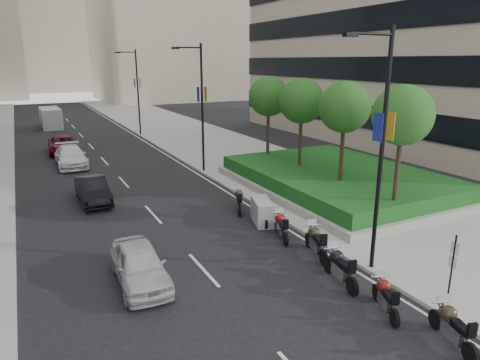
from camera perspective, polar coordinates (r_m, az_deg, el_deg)
ground at (r=14.64m, az=7.10°, el=-16.98°), size 160.00×160.00×0.00m
sidewalk_right at (r=43.90m, az=-5.17°, el=5.36°), size 10.00×100.00×0.15m
lane_edge at (r=42.26m, az=-11.85°, el=4.59°), size 0.12×100.00×0.01m
lane_centre at (r=41.24m, az=-18.83°, el=3.82°), size 0.12×100.00×0.01m
building_cream_right at (r=95.22m, az=-9.85°, el=21.54°), size 28.00×24.00×36.00m
building_cream_centre at (r=130.89m, az=-24.47°, el=19.21°), size 30.00×24.00×38.00m
planter at (r=27.44m, az=12.78°, el=-0.64°), size 10.00×14.00×0.40m
hedge at (r=27.28m, az=12.86°, el=0.57°), size 9.40×13.40×0.80m
tree_0 at (r=21.17m, az=20.88°, el=8.02°), size 2.80×2.80×6.30m
tree_1 at (r=24.02m, az=13.79°, el=9.38°), size 2.80×2.80×6.30m
tree_2 at (r=27.16m, az=8.23°, el=10.34°), size 2.80×2.80×6.30m
tree_3 at (r=30.50m, az=3.83°, el=11.03°), size 2.80×2.80×6.30m
lamp_post_0 at (r=16.05m, az=18.08°, el=4.84°), size 2.34×0.45×9.00m
lamp_post_1 at (r=30.39m, az=-5.35°, el=10.30°), size 2.34×0.45×9.00m
lamp_post_2 at (r=47.53m, az=-13.67°, el=11.84°), size 2.34×0.45×9.00m
parking_sign at (r=15.76m, az=26.46°, el=-10.09°), size 0.06×0.32×2.50m
motorcycle_0 at (r=14.18m, az=26.46°, el=-17.07°), size 0.92×2.11×1.09m
motorcycle_1 at (r=14.97m, az=18.82°, el=-14.51°), size 1.01×1.94×1.03m
motorcycle_2 at (r=16.24m, az=13.15°, el=-11.24°), size 0.79×2.35×1.18m
motorcycle_3 at (r=18.19m, az=10.08°, el=-8.05°), size 0.93×2.30×1.17m
motorcycle_4 at (r=19.69m, az=5.55°, el=-6.14°), size 0.94×2.09×1.08m
motorcycle_5 at (r=21.38m, az=2.95°, el=-4.24°), size 1.36×2.12×1.20m
motorcycle_6 at (r=23.07m, az=-0.13°, el=-2.73°), size 1.10×2.07×1.11m
car_a at (r=16.21m, az=-13.25°, el=-10.94°), size 1.89×4.30×1.44m
car_b at (r=25.85m, az=-19.04°, el=-1.30°), size 1.55×4.33×1.42m
car_c at (r=35.39m, az=-21.63°, el=2.96°), size 2.18×5.28×1.53m
car_d at (r=40.84m, az=-22.54°, el=4.37°), size 2.62×5.27×1.43m
delivery_van at (r=56.62m, az=-23.88°, el=7.46°), size 2.26×5.65×2.35m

